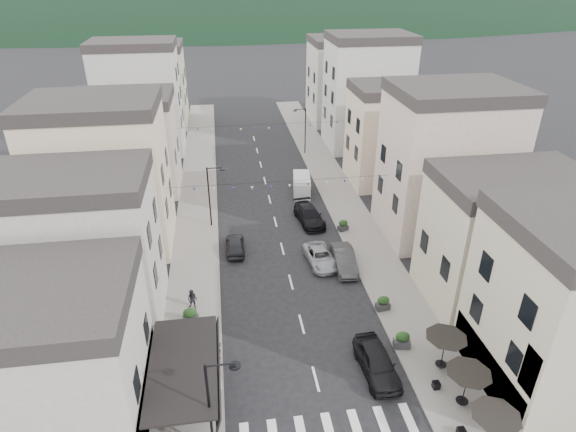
{
  "coord_description": "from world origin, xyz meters",
  "views": [
    {
      "loc": [
        -4.68,
        -14.52,
        22.21
      ],
      "look_at": [
        0.42,
        20.45,
        3.5
      ],
      "focal_mm": 30.0,
      "sensor_mm": 36.0,
      "label": 1
    }
  ],
  "objects_px": {
    "delivery_van": "(302,184)",
    "parked_car_a": "(377,362)",
    "parked_car_d": "(309,215)",
    "pedestrian_b": "(192,299)",
    "parked_car_c": "(320,257)",
    "pedestrian_a": "(217,349)",
    "parked_car_e": "(235,245)",
    "parked_car_b": "(344,259)"
  },
  "relations": [
    {
      "from": "parked_car_b",
      "to": "pedestrian_b",
      "type": "bearing_deg",
      "value": -160.19
    },
    {
      "from": "parked_car_b",
      "to": "parked_car_d",
      "type": "relative_size",
      "value": 0.91
    },
    {
      "from": "pedestrian_a",
      "to": "pedestrian_b",
      "type": "height_order",
      "value": "pedestrian_a"
    },
    {
      "from": "parked_car_e",
      "to": "pedestrian_a",
      "type": "bearing_deg",
      "value": 83.23
    },
    {
      "from": "parked_car_b",
      "to": "parked_car_e",
      "type": "xyz_separation_m",
      "value": [
        -8.68,
        3.74,
        -0.1
      ]
    },
    {
      "from": "parked_car_a",
      "to": "pedestrian_a",
      "type": "relative_size",
      "value": 2.87
    },
    {
      "from": "parked_car_d",
      "to": "pedestrian_a",
      "type": "height_order",
      "value": "pedestrian_a"
    },
    {
      "from": "parked_car_e",
      "to": "pedestrian_b",
      "type": "bearing_deg",
      "value": 66.49
    },
    {
      "from": "pedestrian_b",
      "to": "parked_car_a",
      "type": "bearing_deg",
      "value": -15.3
    },
    {
      "from": "parked_car_c",
      "to": "delivery_van",
      "type": "xyz_separation_m",
      "value": [
        0.81,
        13.8,
        0.41
      ]
    },
    {
      "from": "parked_car_c",
      "to": "delivery_van",
      "type": "relative_size",
      "value": 0.98
    },
    {
      "from": "parked_car_b",
      "to": "parked_car_c",
      "type": "height_order",
      "value": "parked_car_b"
    },
    {
      "from": "parked_car_c",
      "to": "delivery_van",
      "type": "bearing_deg",
      "value": 80.99
    },
    {
      "from": "parked_car_a",
      "to": "parked_car_c",
      "type": "height_order",
      "value": "parked_car_a"
    },
    {
      "from": "parked_car_a",
      "to": "parked_car_d",
      "type": "relative_size",
      "value": 0.92
    },
    {
      "from": "parked_car_b",
      "to": "parked_car_e",
      "type": "distance_m",
      "value": 9.45
    },
    {
      "from": "delivery_van",
      "to": "pedestrian_a",
      "type": "bearing_deg",
      "value": -104.08
    },
    {
      "from": "parked_car_a",
      "to": "pedestrian_b",
      "type": "height_order",
      "value": "pedestrian_b"
    },
    {
      "from": "parked_car_b",
      "to": "delivery_van",
      "type": "distance_m",
      "value": 14.7
    },
    {
      "from": "parked_car_d",
      "to": "delivery_van",
      "type": "bearing_deg",
      "value": 79.01
    },
    {
      "from": "parked_car_d",
      "to": "pedestrian_b",
      "type": "height_order",
      "value": "pedestrian_b"
    },
    {
      "from": "delivery_van",
      "to": "parked_car_e",
      "type": "bearing_deg",
      "value": -117.55
    },
    {
      "from": "pedestrian_b",
      "to": "parked_car_c",
      "type": "bearing_deg",
      "value": 43.22
    },
    {
      "from": "parked_car_c",
      "to": "pedestrian_b",
      "type": "relative_size",
      "value": 2.93
    },
    {
      "from": "parked_car_c",
      "to": "parked_car_d",
      "type": "distance_m",
      "value": 7.19
    },
    {
      "from": "parked_car_a",
      "to": "parked_car_e",
      "type": "height_order",
      "value": "parked_car_a"
    },
    {
      "from": "parked_car_c",
      "to": "parked_car_d",
      "type": "xyz_separation_m",
      "value": [
        0.41,
        7.18,
        0.12
      ]
    },
    {
      "from": "delivery_van",
      "to": "parked_car_a",
      "type": "bearing_deg",
      "value": -82.1
    },
    {
      "from": "delivery_van",
      "to": "pedestrian_b",
      "type": "bearing_deg",
      "value": -113.48
    },
    {
      "from": "parked_car_c",
      "to": "parked_car_a",
      "type": "bearing_deg",
      "value": -91.2
    },
    {
      "from": "parked_car_c",
      "to": "pedestrian_a",
      "type": "relative_size",
      "value": 2.73
    },
    {
      "from": "parked_car_c",
      "to": "parked_car_e",
      "type": "xyz_separation_m",
      "value": [
        -6.88,
        2.87,
        0.04
      ]
    },
    {
      "from": "delivery_van",
      "to": "parked_car_c",
      "type": "bearing_deg",
      "value": -85.78
    },
    {
      "from": "parked_car_c",
      "to": "parked_car_e",
      "type": "bearing_deg",
      "value": 151.72
    },
    {
      "from": "pedestrian_b",
      "to": "parked_car_d",
      "type": "bearing_deg",
      "value": 66.96
    },
    {
      "from": "parked_car_b",
      "to": "pedestrian_a",
      "type": "relative_size",
      "value": 2.81
    },
    {
      "from": "parked_car_b",
      "to": "pedestrian_a",
      "type": "xyz_separation_m",
      "value": [
        -10.4,
        -9.01,
        0.18
      ]
    },
    {
      "from": "pedestrian_a",
      "to": "parked_car_c",
      "type": "bearing_deg",
      "value": 14.78
    },
    {
      "from": "parked_car_c",
      "to": "delivery_van",
      "type": "distance_m",
      "value": 13.83
    },
    {
      "from": "parked_car_a",
      "to": "pedestrian_a",
      "type": "bearing_deg",
      "value": 163.47
    },
    {
      "from": "delivery_van",
      "to": "pedestrian_b",
      "type": "distance_m",
      "value": 21.45
    },
    {
      "from": "delivery_van",
      "to": "pedestrian_a",
      "type": "distance_m",
      "value": 25.48
    }
  ]
}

